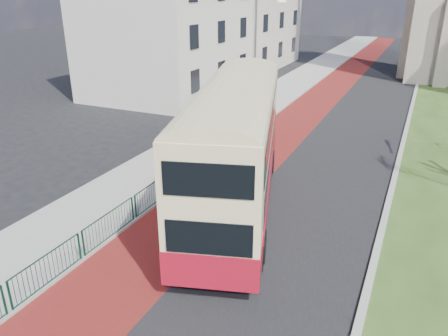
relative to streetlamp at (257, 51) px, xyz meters
The scene contains 11 objects.
ground 19.08m from the streetlamp, 76.42° to the right, with size 160.00×160.00×0.00m, color black.
road_carriageway 7.70m from the streetlamp, 18.88° to the left, with size 9.00×120.00×0.01m, color black.
bus_lane 5.91m from the streetlamp, 32.43° to the left, with size 3.40×120.00×0.01m, color #591414.
pavement_west 5.00m from the streetlamp, 108.07° to the left, with size 4.00×120.00×0.12m, color gray.
kerb_west 5.13m from the streetlamp, 56.03° to the left, with size 0.25×120.00×0.13m, color #999993.
kerb_east 12.07m from the streetlamp, 20.95° to the left, with size 0.25×80.00×0.13m, color #999993.
pedestrian_railing 14.64m from the streetlamp, 84.30° to the right, with size 0.07×24.00×1.12m.
street_block_near 10.62m from the streetlamp, 157.49° to the left, with size 10.30×14.30×13.00m.
street_block_far 22.24m from the streetlamp, 115.76° to the left, with size 10.30×16.30×11.50m.
streetlamp is the anchor object (origin of this frame).
bus 15.23m from the streetlamp, 72.39° to the right, with size 6.28×12.66×5.17m.
Camera 1 is at (6.68, -11.54, 8.58)m, focal length 35.00 mm.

